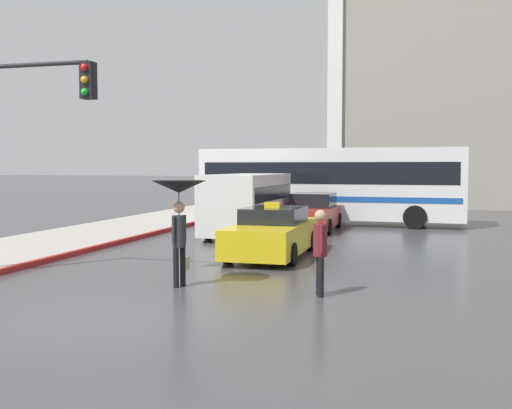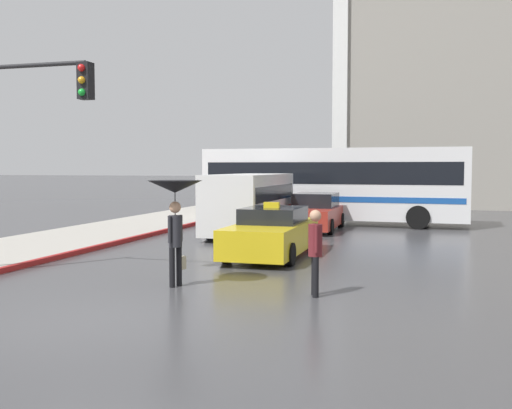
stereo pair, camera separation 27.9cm
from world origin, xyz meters
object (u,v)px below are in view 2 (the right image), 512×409
pedestrian_man (315,246)px  monument_cross (341,21)px  taxi (272,233)px  city_bus (333,182)px  pedestrian_with_umbrella (175,198)px  traffic_light (19,122)px  ambulance_van (250,201)px  sedan_red (315,213)px

pedestrian_man → monument_cross: bearing=169.7°
monument_cross → taxi: bearing=-87.0°
city_bus → pedestrian_man: (1.99, -14.99, -0.86)m
pedestrian_with_umbrella → city_bus: bearing=13.7°
pedestrian_man → traffic_light: 7.32m
taxi → city_bus: city_bus is taller
pedestrian_with_umbrella → monument_cross: monument_cross is taller
taxi → traffic_light: (-4.73, -4.64, 2.90)m
city_bus → pedestrian_man: size_ratio=6.84×
taxi → monument_cross: 23.60m
city_bus → ambulance_van: bearing=158.0°
pedestrian_with_umbrella → pedestrian_man: (3.01, -0.13, -0.88)m
sedan_red → traffic_light: bearing=69.0°
city_bus → monument_cross: monument_cross is taller
pedestrian_with_umbrella → pedestrian_man: size_ratio=1.32×
city_bus → traffic_light: size_ratio=2.27×
pedestrian_man → sedan_red: bearing=173.1°
city_bus → pedestrian_with_umbrella: bearing=178.2°
pedestrian_with_umbrella → traffic_light: 4.20m
ambulance_van → monument_cross: monument_cross is taller
taxi → city_bus: 10.24m
traffic_light → ambulance_van: bearing=75.2°
taxi → sedan_red: 7.31m
city_bus → monument_cross: bearing=8.7°
sedan_red → pedestrian_with_umbrella: 12.09m
sedan_red → ambulance_van: ambulance_van is taller
sedan_red → pedestrian_with_umbrella: pedestrian_with_umbrella is taller
sedan_red → traffic_light: size_ratio=0.89×
taxi → ambulance_van: size_ratio=0.81×
sedan_red → monument_cross: monument_cross is taller
taxi → pedestrian_man: pedestrian_man is taller
ambulance_van → pedestrian_man: size_ratio=3.36×
taxi → pedestrian_man: size_ratio=2.72×
city_bus → pedestrian_man: city_bus is taller
taxi → sedan_red: taxi is taller
taxi → traffic_light: 7.23m
ambulance_van → pedestrian_with_umbrella: (1.29, -9.71, 0.61)m
city_bus → traffic_light: 15.67m
sedan_red → pedestrian_man: bearing=100.6°
ambulance_van → taxi: bearing=113.8°
pedestrian_with_umbrella → traffic_light: size_ratio=0.44×
traffic_light → monument_cross: monument_cross is taller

